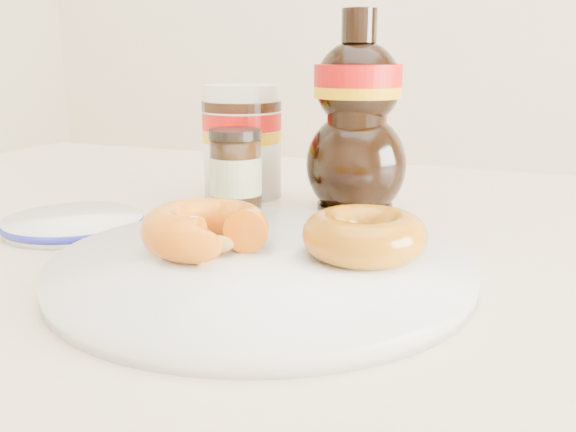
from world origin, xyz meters
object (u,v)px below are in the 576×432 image
at_px(plate, 262,267).
at_px(nutella_jar, 242,137).
at_px(dining_table, 344,344).
at_px(dark_jar, 236,172).
at_px(donut_bitten, 205,229).
at_px(syrup_bottle, 357,113).
at_px(blue_rim_saucer, 74,223).
at_px(donut_whole, 364,235).

bearing_deg(plate, nutella_jar, 119.45).
xyz_separation_m(dining_table, dark_jar, (-0.15, 0.09, 0.13)).
bearing_deg(donut_bitten, syrup_bottle, 65.52).
bearing_deg(dining_table, donut_bitten, -134.98).
height_order(dark_jar, blue_rim_saucer, dark_jar).
height_order(donut_whole, syrup_bottle, syrup_bottle).
height_order(nutella_jar, syrup_bottle, syrup_bottle).
bearing_deg(blue_rim_saucer, plate, -13.10).
bearing_deg(dining_table, dark_jar, 148.99).
height_order(plate, nutella_jar, nutella_jar).
height_order(donut_whole, blue_rim_saucer, donut_whole).
relative_size(donut_bitten, dark_jar, 1.12).
bearing_deg(dark_jar, donut_whole, -38.44).
bearing_deg(donut_whole, dark_jar, 141.56).
distance_m(donut_whole, nutella_jar, 0.30).
bearing_deg(nutella_jar, plate, -60.55).
bearing_deg(nutella_jar, donut_whole, -45.95).
height_order(dining_table, plate, plate).
height_order(plate, blue_rim_saucer, plate).
bearing_deg(donut_bitten, plate, -11.95).
relative_size(donut_bitten, donut_whole, 1.06).
xyz_separation_m(plate, blue_rim_saucer, (-0.22, 0.05, -0.00)).
distance_m(nutella_jar, dark_jar, 0.08).
distance_m(dining_table, blue_rim_saucer, 0.27).
relative_size(dining_table, dark_jar, 16.29).
distance_m(syrup_bottle, blue_rim_saucer, 0.29).
relative_size(donut_bitten, nutella_jar, 0.76).
relative_size(nutella_jar, syrup_bottle, 0.62).
height_order(nutella_jar, dark_jar, nutella_jar).
relative_size(plate, blue_rim_saucer, 2.38).
height_order(dining_table, dark_jar, dark_jar).
bearing_deg(donut_bitten, nutella_jar, 98.30).
xyz_separation_m(dining_table, plate, (-0.04, -0.08, 0.09)).
height_order(dining_table, donut_whole, donut_whole).
bearing_deg(plate, syrup_bottle, 89.44).
height_order(plate, donut_whole, donut_whole).
bearing_deg(dark_jar, nutella_jar, 111.69).
bearing_deg(nutella_jar, dining_table, -42.39).
xyz_separation_m(plate, syrup_bottle, (0.00, 0.22, 0.09)).
distance_m(nutella_jar, syrup_bottle, 0.15).
relative_size(dining_table, plate, 4.55).
bearing_deg(syrup_bottle, donut_whole, -71.10).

